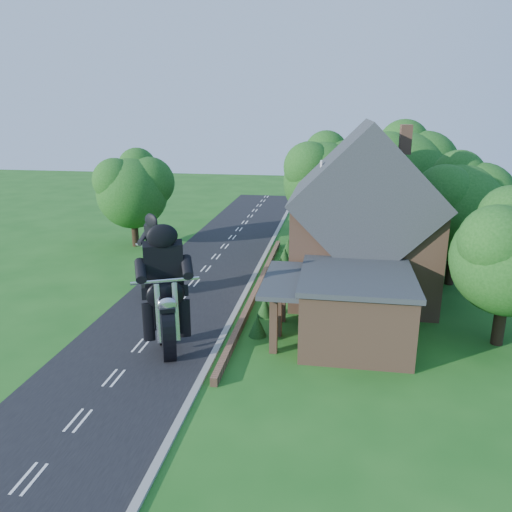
% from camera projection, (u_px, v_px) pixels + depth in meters
% --- Properties ---
extents(ground, '(120.00, 120.00, 0.00)m').
position_uv_depth(ground, '(162.00, 320.00, 26.58)').
color(ground, '#1C5818').
rests_on(ground, ground).
extents(road, '(7.00, 80.00, 0.02)m').
position_uv_depth(road, '(162.00, 320.00, 26.58)').
color(road, black).
rests_on(road, ground).
extents(kerb, '(0.30, 80.00, 0.12)m').
position_uv_depth(kerb, '(229.00, 324.00, 26.00)').
color(kerb, gray).
rests_on(kerb, ground).
extents(garden_wall, '(0.30, 22.00, 0.40)m').
position_uv_depth(garden_wall, '(257.00, 289.00, 30.58)').
color(garden_wall, brown).
rests_on(garden_wall, ground).
extents(house, '(9.54, 8.64, 10.24)m').
position_uv_depth(house, '(363.00, 223.00, 29.38)').
color(house, brown).
rests_on(house, ground).
extents(annex, '(7.05, 5.94, 3.44)m').
position_uv_depth(annex, '(353.00, 307.00, 23.79)').
color(annex, brown).
rests_on(annex, ground).
extents(tree_house_right, '(6.51, 6.00, 8.40)m').
position_uv_depth(tree_house_right, '(464.00, 204.00, 30.66)').
color(tree_house_right, black).
rests_on(tree_house_right, ground).
extents(tree_behind_house, '(7.81, 7.20, 10.08)m').
position_uv_depth(tree_behind_house, '(409.00, 172.00, 37.86)').
color(tree_behind_house, black).
rests_on(tree_behind_house, ground).
extents(tree_behind_left, '(6.94, 6.40, 9.16)m').
position_uv_depth(tree_behind_left, '(329.00, 175.00, 39.87)').
color(tree_behind_left, black).
rests_on(tree_behind_left, ground).
extents(tree_far_road, '(6.08, 5.60, 7.84)m').
position_uv_depth(tree_far_road, '(137.00, 187.00, 39.61)').
color(tree_far_road, black).
rests_on(tree_far_road, ground).
extents(shrub_a, '(0.90, 0.90, 1.10)m').
position_uv_depth(shrub_a, '(257.00, 326.00, 24.65)').
color(shrub_a, '#133912').
rests_on(shrub_a, ground).
extents(shrub_b, '(0.90, 0.90, 1.10)m').
position_uv_depth(shrub_b, '(265.00, 306.00, 27.02)').
color(shrub_b, '#133912').
rests_on(shrub_b, ground).
extents(shrub_c, '(0.90, 0.90, 1.10)m').
position_uv_depth(shrub_c, '(271.00, 290.00, 29.38)').
color(shrub_c, '#133912').
rests_on(shrub_c, ground).
extents(shrub_d, '(0.90, 0.90, 1.10)m').
position_uv_depth(shrub_d, '(281.00, 265.00, 34.11)').
color(shrub_d, '#133912').
rests_on(shrub_d, ground).
extents(shrub_e, '(0.90, 0.90, 1.10)m').
position_uv_depth(shrub_e, '(285.00, 255.00, 36.47)').
color(shrub_e, '#133912').
rests_on(shrub_e, ground).
extents(shrub_f, '(0.90, 0.90, 1.10)m').
position_uv_depth(shrub_f, '(288.00, 246.00, 38.84)').
color(shrub_f, '#133912').
rests_on(shrub_f, ground).
extents(motorcycle_lead, '(1.27, 2.01, 1.84)m').
position_uv_depth(motorcycle_lead, '(167.00, 335.00, 22.80)').
color(motorcycle_lead, black).
rests_on(motorcycle_lead, ground).
extents(motorcycle_follow, '(1.16, 1.61, 1.51)m').
position_uv_depth(motorcycle_follow, '(157.00, 283.00, 30.00)').
color(motorcycle_follow, black).
rests_on(motorcycle_follow, ground).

